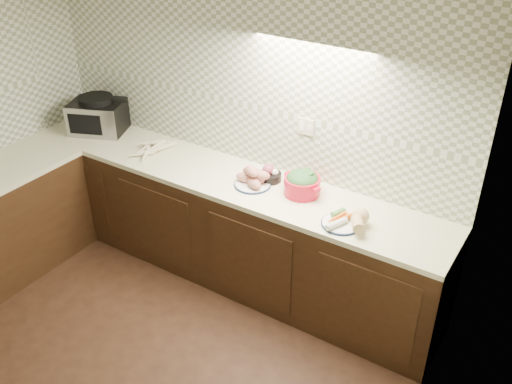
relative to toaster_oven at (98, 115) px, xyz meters
The scene contains 8 objects.
room 2.15m from the toaster_oven, 48.99° to the right, with size 3.60×3.60×2.60m.
counter 1.26m from the toaster_oven, 52.47° to the right, with size 3.60×3.60×0.90m.
toaster_oven is the anchor object (origin of this frame).
parsnip_pile 0.65m from the toaster_oven, ahead, with size 0.39×0.41×0.07m.
sweet_potato_plate 1.65m from the toaster_oven, ahead, with size 0.28×0.27×0.16m.
onion_bowl 1.72m from the toaster_oven, ahead, with size 0.17×0.17×0.13m.
dutch_oven 2.01m from the toaster_oven, ahead, with size 0.33×0.33×0.18m.
veg_plate 2.47m from the toaster_oven, ahead, with size 0.34×0.34×0.12m.
Camera 1 is at (2.27, -1.55, 3.01)m, focal length 40.00 mm.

